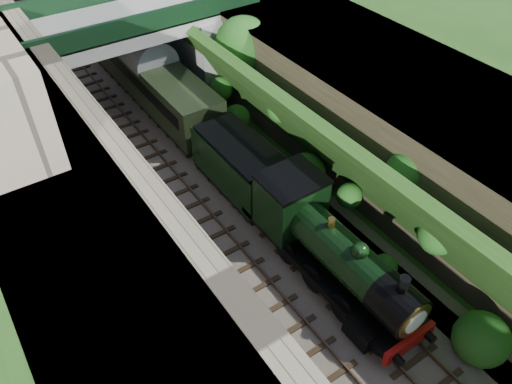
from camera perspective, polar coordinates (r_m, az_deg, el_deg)
name	(u,v)px	position (r m, az deg, el deg)	size (l,w,h in m)	color
ground	(381,368)	(21.81, 14.08, -18.97)	(160.00, 160.00, 0.00)	#1E4714
trackbed	(160,130)	(33.10, -10.90, 7.00)	(10.00, 90.00, 0.20)	#473F38
retaining_wall	(62,111)	(30.05, -21.25, 8.62)	(1.00, 90.00, 7.00)	#756B56
street_plateau_right	(280,49)	(35.64, 2.76, 16.04)	(8.00, 90.00, 6.25)	#262628
embankment_slope	(254,95)	(31.02, -0.29, 10.98)	(4.45, 90.00, 6.36)	#1E4714
track_left	(131,138)	(32.47, -14.10, 6.00)	(2.50, 90.00, 0.20)	black
track_right	(176,122)	(33.39, -9.08, 7.91)	(2.50, 90.00, 0.20)	black
road_bridge	(138,45)	(34.70, -13.31, 15.99)	(16.00, 6.40, 7.25)	gray
tree	(243,46)	(32.42, -1.44, 16.32)	(3.60, 3.80, 6.60)	black
locomotive	(330,250)	(22.60, 8.48, -6.54)	(3.10, 10.22, 3.83)	black
tender	(241,168)	(26.97, -1.75, 2.74)	(2.70, 6.00, 3.05)	black
coach_front	(142,68)	(36.32, -12.94, 13.65)	(2.90, 18.00, 3.70)	black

